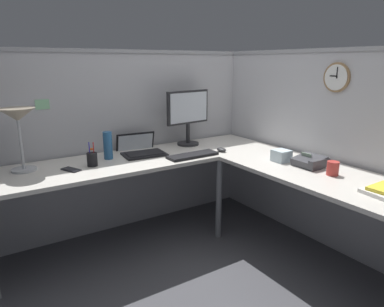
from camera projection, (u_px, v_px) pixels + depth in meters
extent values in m
plane|color=#47474C|center=(214.00, 249.00, 2.85)|extent=(6.80, 6.80, 0.00)
cube|color=#B2B2B7|center=(126.00, 142.00, 3.17)|extent=(2.57, 0.10, 1.55)
cube|color=#939399|center=(121.00, 51.00, 2.97)|extent=(2.57, 0.12, 0.03)
cube|color=#B2B2B7|center=(319.00, 150.00, 2.90)|extent=(0.10, 2.37, 1.55)
cube|color=#939399|center=(329.00, 50.00, 2.70)|extent=(0.12, 2.37, 0.03)
cube|color=beige|center=(144.00, 159.00, 2.86)|extent=(2.35, 0.66, 0.03)
cube|color=beige|center=(322.00, 176.00, 2.43)|extent=(0.66, 1.49, 0.03)
cylinder|color=slate|center=(219.00, 199.00, 2.98)|extent=(0.05, 0.05, 0.70)
cylinder|color=#232326|center=(188.00, 144.00, 3.27)|extent=(0.20, 0.20, 0.02)
cylinder|color=#232326|center=(188.00, 133.00, 3.24)|extent=(0.04, 0.04, 0.20)
cube|color=#232326|center=(188.00, 107.00, 3.18)|extent=(0.46, 0.09, 0.30)
cube|color=silver|center=(189.00, 107.00, 3.17)|extent=(0.42, 0.06, 0.26)
cube|color=black|center=(144.00, 154.00, 2.90)|extent=(0.36, 0.27, 0.02)
cube|color=black|center=(144.00, 153.00, 2.90)|extent=(0.31, 0.21, 0.00)
cube|color=black|center=(135.00, 144.00, 3.09)|extent=(0.34, 0.10, 0.22)
cube|color=silver|center=(136.00, 145.00, 3.08)|extent=(0.31, 0.08, 0.18)
cube|color=black|center=(193.00, 155.00, 2.86)|extent=(0.43, 0.15, 0.02)
ellipsoid|color=#232326|center=(221.00, 150.00, 3.02)|extent=(0.06, 0.10, 0.03)
cylinder|color=#B7BABF|center=(24.00, 170.00, 2.49)|extent=(0.17, 0.17, 0.02)
cylinder|color=#B7BABF|center=(21.00, 143.00, 2.44)|extent=(0.02, 0.02, 0.38)
cone|color=gray|center=(17.00, 115.00, 2.39)|extent=(0.24, 0.24, 0.09)
cylinder|color=black|center=(92.00, 159.00, 2.59)|extent=(0.08, 0.08, 0.10)
cylinder|color=#1E1EB2|center=(90.00, 151.00, 2.58)|extent=(0.01, 0.02, 0.13)
cylinder|color=#B21E1E|center=(94.00, 151.00, 2.58)|extent=(0.01, 0.01, 0.13)
cylinder|color=#D8591E|center=(91.00, 149.00, 2.59)|extent=(0.03, 0.03, 0.01)
cube|color=black|center=(71.00, 170.00, 2.50)|extent=(0.12, 0.16, 0.01)
cylinder|color=#26598C|center=(108.00, 145.00, 2.77)|extent=(0.07, 0.07, 0.22)
cube|color=#38383D|center=(309.00, 162.00, 2.58)|extent=(0.19, 0.20, 0.10)
cube|color=#8CA58C|center=(306.00, 156.00, 2.59)|extent=(0.01, 0.09, 0.04)
cube|color=#38383D|center=(319.00, 162.00, 2.51)|extent=(0.19, 0.04, 0.04)
cylinder|color=#B2332D|center=(333.00, 168.00, 2.38)|extent=(0.08, 0.08, 0.10)
cube|color=silver|center=(281.00, 156.00, 2.71)|extent=(0.12, 0.12, 0.09)
cylinder|color=olive|center=(337.00, 77.00, 2.62)|extent=(0.03, 0.22, 0.22)
cylinder|color=white|center=(336.00, 77.00, 2.61)|extent=(0.00, 0.19, 0.19)
cube|color=black|center=(333.00, 76.00, 2.62)|extent=(0.00, 0.06, 0.01)
cube|color=black|center=(337.00, 73.00, 2.59)|extent=(0.00, 0.01, 0.08)
cube|color=#8CCC99|center=(42.00, 104.00, 2.67)|extent=(0.10, 0.00, 0.08)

